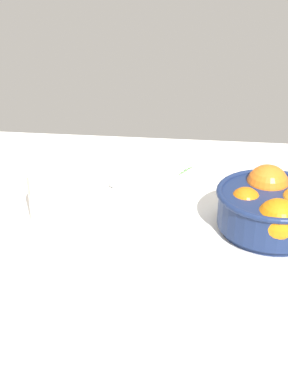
{
  "coord_description": "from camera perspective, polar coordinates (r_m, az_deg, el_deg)",
  "views": [
    {
      "loc": [
        8.31,
        -87.73,
        54.08
      ],
      "look_at": [
        -2.38,
        2.27,
        8.51
      ],
      "focal_mm": 48.19,
      "sensor_mm": 36.0,
      "label": 1
    }
  ],
  "objects": [
    {
      "name": "spoon",
      "position": [
        1.19,
        -3.48,
        -0.09
      ],
      "size": [
        3.15,
        17.73,
        1.0
      ],
      "color": "silver",
      "rests_on": "ground_plane"
    },
    {
      "name": "herb_sprig_0",
      "position": [
        1.31,
        15.65,
        1.48
      ],
      "size": [
        2.22,
        7.34,
        0.93
      ],
      "color": "#4B8944",
      "rests_on": "ground_plane"
    },
    {
      "name": "fruit_bowl",
      "position": [
        1.06,
        14.17,
        -1.64
      ],
      "size": [
        22.6,
        22.6,
        11.83
      ],
      "color": "navy",
      "rests_on": "ground_plane"
    },
    {
      "name": "juice_glass",
      "position": [
        1.08,
        -10.13,
        -0.88
      ],
      "size": [
        9.37,
        9.37,
        11.22
      ],
      "color": "white",
      "rests_on": "ground_plane"
    },
    {
      "name": "ground_plane",
      "position": [
        1.04,
        1.16,
        -5.55
      ],
      "size": [
        110.36,
        109.39,
        3.0
      ],
      "primitive_type": "cube",
      "color": "white"
    },
    {
      "name": "herb_sprig_1",
      "position": [
        1.32,
        4.64,
        2.45
      ],
      "size": [
        3.47,
        5.64,
        0.86
      ],
      "color": "#507E45",
      "rests_on": "ground_plane"
    }
  ]
}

